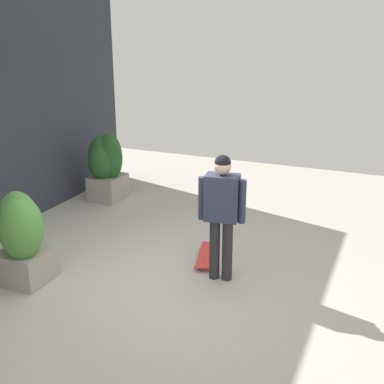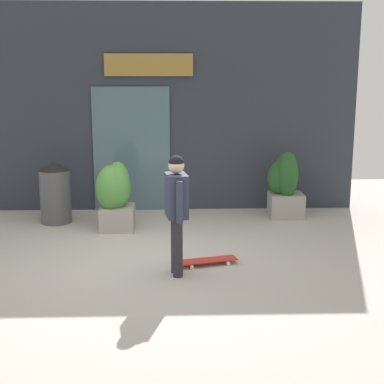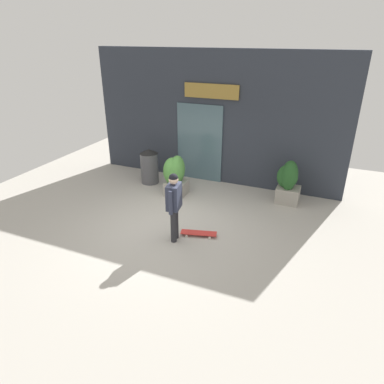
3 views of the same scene
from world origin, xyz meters
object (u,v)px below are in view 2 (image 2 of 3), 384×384
at_px(planter_box_right, 115,193).
at_px(trash_bin, 55,193).
at_px(planter_box_left, 285,182).
at_px(skateboarder, 177,204).
at_px(skateboard, 208,260).

height_order(planter_box_right, trash_bin, planter_box_right).
xyz_separation_m(planter_box_left, planter_box_right, (-3.04, -0.76, -0.01)).
distance_m(planter_box_right, trash_bin, 1.21).
distance_m(skateboarder, planter_box_left, 3.58).
bearing_deg(skateboarder, skateboard, 31.52).
height_order(planter_box_left, planter_box_right, planter_box_left).
distance_m(skateboarder, skateboard, 1.07).
bearing_deg(planter_box_left, trash_bin, -176.25).
relative_size(planter_box_right, trash_bin, 1.07).
bearing_deg(planter_box_right, skateboard, -51.24).
bearing_deg(trash_bin, planter_box_right, -23.63).
bearing_deg(planter_box_left, skateboarder, -124.23).
bearing_deg(skateboard, planter_box_right, 113.96).
relative_size(skateboarder, planter_box_left, 1.30).
height_order(skateboarder, trash_bin, skateboarder).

